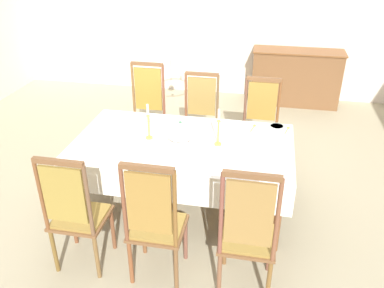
{
  "coord_description": "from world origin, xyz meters",
  "views": [
    {
      "loc": [
        0.76,
        -3.33,
        2.61
      ],
      "look_at": [
        0.1,
        0.02,
        0.78
      ],
      "focal_mm": 37.59,
      "sensor_mm": 36.0,
      "label": 1
    }
  ],
  "objects_px": {
    "bowl_near_left": "(277,127)",
    "candlestick_east": "(218,131)",
    "chair_north_a": "(147,113)",
    "chair_south_c": "(248,233)",
    "candlestick_west": "(149,125)",
    "spoon_primary": "(288,129)",
    "bowl_near_right": "(242,125)",
    "chair_north_b": "(200,119)",
    "spoon_secondary": "(254,126)",
    "sideboard": "(296,77)",
    "chair_south_a": "(76,212)",
    "chair_south_b": "(155,222)",
    "dining_table": "(183,148)",
    "chair_north_c": "(260,125)",
    "soup_tureen": "(180,132)"
  },
  "relations": [
    {
      "from": "chair_north_b",
      "to": "candlestick_east",
      "type": "height_order",
      "value": "candlestick_east"
    },
    {
      "from": "chair_north_a",
      "to": "chair_north_b",
      "type": "bearing_deg",
      "value": 179.58
    },
    {
      "from": "chair_north_a",
      "to": "chair_south_b",
      "type": "height_order",
      "value": "chair_north_a"
    },
    {
      "from": "bowl_near_left",
      "to": "candlestick_east",
      "type": "bearing_deg",
      "value": -140.48
    },
    {
      "from": "soup_tureen",
      "to": "spoon_secondary",
      "type": "height_order",
      "value": "soup_tureen"
    },
    {
      "from": "spoon_secondary",
      "to": "spoon_primary",
      "type": "bearing_deg",
      "value": 15.63
    },
    {
      "from": "chair_south_b",
      "to": "chair_north_b",
      "type": "distance_m",
      "value": 1.99
    },
    {
      "from": "chair_south_c",
      "to": "chair_south_b",
      "type": "bearing_deg",
      "value": 179.88
    },
    {
      "from": "chair_north_a",
      "to": "spoon_primary",
      "type": "bearing_deg",
      "value": 162.95
    },
    {
      "from": "chair_south_c",
      "to": "bowl_near_left",
      "type": "xyz_separation_m",
      "value": [
        0.18,
        1.45,
        0.21
      ]
    },
    {
      "from": "soup_tureen",
      "to": "bowl_near_left",
      "type": "distance_m",
      "value": 1.03
    },
    {
      "from": "chair_south_a",
      "to": "candlestick_west",
      "type": "relative_size",
      "value": 3.14
    },
    {
      "from": "bowl_near_right",
      "to": "candlestick_east",
      "type": "bearing_deg",
      "value": -114.19
    },
    {
      "from": "chair_south_c",
      "to": "sideboard",
      "type": "distance_m",
      "value": 4.19
    },
    {
      "from": "chair_south_b",
      "to": "candlestick_east",
      "type": "distance_m",
      "value": 1.11
    },
    {
      "from": "bowl_near_right",
      "to": "sideboard",
      "type": "xyz_separation_m",
      "value": [
        0.66,
        2.72,
        -0.34
      ]
    },
    {
      "from": "chair_north_a",
      "to": "sideboard",
      "type": "xyz_separation_m",
      "value": [
        1.89,
        2.16,
        -0.14
      ]
    },
    {
      "from": "chair_south_a",
      "to": "chair_north_a",
      "type": "bearing_deg",
      "value": 90.0
    },
    {
      "from": "spoon_primary",
      "to": "spoon_secondary",
      "type": "height_order",
      "value": "same"
    },
    {
      "from": "dining_table",
      "to": "bowl_near_left",
      "type": "distance_m",
      "value": 1.01
    },
    {
      "from": "candlestick_east",
      "to": "spoon_primary",
      "type": "relative_size",
      "value": 2.12
    },
    {
      "from": "candlestick_west",
      "to": "spoon_secondary",
      "type": "distance_m",
      "value": 1.11
    },
    {
      "from": "dining_table",
      "to": "chair_south_c",
      "type": "height_order",
      "value": "chair_south_c"
    },
    {
      "from": "spoon_secondary",
      "to": "sideboard",
      "type": "bearing_deg",
      "value": 91.76
    },
    {
      "from": "soup_tureen",
      "to": "bowl_near_left",
      "type": "height_order",
      "value": "soup_tureen"
    },
    {
      "from": "chair_south_b",
      "to": "dining_table",
      "type": "bearing_deg",
      "value": 89.34
    },
    {
      "from": "chair_south_b",
      "to": "candlestick_west",
      "type": "bearing_deg",
      "value": 108.38
    },
    {
      "from": "chair_north_b",
      "to": "candlestick_east",
      "type": "relative_size",
      "value": 3.02
    },
    {
      "from": "candlestick_west",
      "to": "sideboard",
      "type": "relative_size",
      "value": 0.25
    },
    {
      "from": "candlestick_east",
      "to": "spoon_secondary",
      "type": "bearing_deg",
      "value": 55.71
    },
    {
      "from": "spoon_secondary",
      "to": "chair_south_a",
      "type": "bearing_deg",
      "value": -119.41
    },
    {
      "from": "chair_north_c",
      "to": "bowl_near_right",
      "type": "bearing_deg",
      "value": 72.47
    },
    {
      "from": "bowl_near_right",
      "to": "spoon_secondary",
      "type": "height_order",
      "value": "bowl_near_right"
    },
    {
      "from": "chair_south_a",
      "to": "chair_north_b",
      "type": "bearing_deg",
      "value": 71.34
    },
    {
      "from": "chair_north_a",
      "to": "chair_north_b",
      "type": "height_order",
      "value": "chair_north_a"
    },
    {
      "from": "chair_north_a",
      "to": "chair_south_c",
      "type": "height_order",
      "value": "chair_north_a"
    },
    {
      "from": "chair_north_a",
      "to": "bowl_near_right",
      "type": "distance_m",
      "value": 1.36
    },
    {
      "from": "chair_south_a",
      "to": "spoon_primary",
      "type": "xyz_separation_m",
      "value": [
        1.69,
        1.47,
        0.21
      ]
    },
    {
      "from": "chair_north_a",
      "to": "bowl_near_right",
      "type": "height_order",
      "value": "chair_north_a"
    },
    {
      "from": "bowl_near_left",
      "to": "soup_tureen",
      "type": "bearing_deg",
      "value": -153.67
    },
    {
      "from": "chair_north_b",
      "to": "candlestick_east",
      "type": "bearing_deg",
      "value": 109.62
    },
    {
      "from": "chair_north_a",
      "to": "bowl_near_left",
      "type": "height_order",
      "value": "chair_north_a"
    },
    {
      "from": "spoon_primary",
      "to": "candlestick_west",
      "type": "bearing_deg",
      "value": -145.89
    },
    {
      "from": "candlestick_east",
      "to": "spoon_secondary",
      "type": "height_order",
      "value": "candlestick_east"
    },
    {
      "from": "candlestick_east",
      "to": "bowl_near_right",
      "type": "relative_size",
      "value": 2.21
    },
    {
      "from": "chair_south_c",
      "to": "candlestick_west",
      "type": "bearing_deg",
      "value": 136.65
    },
    {
      "from": "dining_table",
      "to": "candlestick_east",
      "type": "relative_size",
      "value": 5.69
    },
    {
      "from": "candlestick_west",
      "to": "sideboard",
      "type": "xyz_separation_m",
      "value": [
        1.55,
        3.16,
        -0.47
      ]
    },
    {
      "from": "chair_north_c",
      "to": "spoon_secondary",
      "type": "bearing_deg",
      "value": 84.03
    },
    {
      "from": "spoon_primary",
      "to": "spoon_secondary",
      "type": "distance_m",
      "value": 0.35
    }
  ]
}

